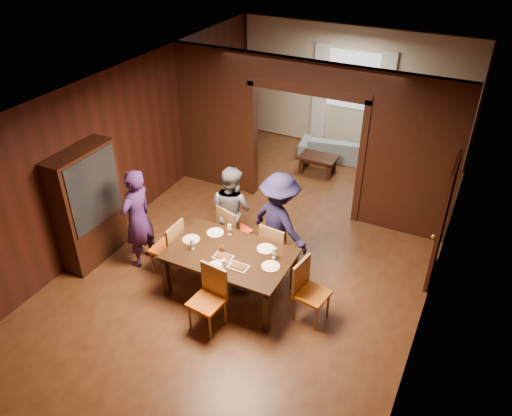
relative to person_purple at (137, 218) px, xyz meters
The scene contains 32 objects.
floor 2.33m from the person_purple, 36.55° to the left, with size 9.00×9.00×0.00m, color #492514.
ceiling 2.96m from the person_purple, 36.55° to the left, with size 5.50×9.00×0.02m, color silver.
room_walls 3.67m from the person_purple, 61.34° to the left, with size 5.52×9.01×2.90m.
person_purple is the anchor object (origin of this frame).
person_grey 1.55m from the person_purple, 40.30° to the left, with size 0.78×0.61×1.60m, color #56555C.
person_navy 2.29m from the person_purple, 23.59° to the left, with size 1.12×0.64×1.73m, color #191637.
sofa 5.46m from the person_purple, 71.16° to the left, with size 1.84×0.72×0.54m, color #849BAD.
serving_bowl 1.82m from the person_purple, ahead, with size 0.28×0.28×0.07m, color black.
dining_table 1.77m from the person_purple, ahead, with size 1.86×1.16×0.76m, color black.
coffee_table 4.59m from the person_purple, 70.20° to the left, with size 0.80×0.50×0.40m, color black.
chair_left 0.65m from the person_purple, ahead, with size 0.44×0.44×0.97m, color #E05A15, non-canonical shape.
chair_right 3.05m from the person_purple, ahead, with size 0.44×0.44×0.97m, color #C66312, non-canonical shape.
chair_far_l 1.63m from the person_purple, 35.07° to the left, with size 0.44×0.44×0.97m, color #F14116, non-canonical shape.
chair_far_r 2.31m from the person_purple, 20.03° to the left, with size 0.44×0.44×0.97m, color #C44E12, non-canonical shape.
chair_near 1.96m from the person_purple, 24.10° to the right, with size 0.44×0.44×0.97m, color #D06113, non-canonical shape.
hutch 0.84m from the person_purple, 164.88° to the right, with size 0.40×1.20×2.00m, color black.
door_right 4.78m from the person_purple, 21.93° to the left, with size 0.06×0.90×2.10m, color black.
window_far 6.04m from the person_purple, 73.16° to the left, with size 1.20×0.03×1.30m, color silver.
curtain_left 5.78m from the person_purple, 80.19° to the left, with size 0.35×0.06×2.40m, color white.
curtain_right 6.21m from the person_purple, 66.41° to the left, with size 0.35×0.06×2.40m, color white.
plate_left 1.01m from the person_purple, ahead, with size 0.27×0.27×0.01m, color white.
plate_far_l 1.30m from the person_purple, 15.70° to the left, with size 0.27×0.27×0.01m, color white.
plate_far_r 2.17m from the person_purple, ahead, with size 0.27×0.27×0.01m, color white.
plate_right 2.38m from the person_purple, ahead, with size 0.27×0.27×0.01m, color white.
plate_near 1.73m from the person_purple, 11.90° to the right, with size 0.27×0.27×0.01m, color white.
platter_a 1.68m from the person_purple, ahead, with size 0.30×0.20×0.04m, color gray.
platter_b 1.99m from the person_purple, ahead, with size 0.30×0.20×0.04m, color gray.
wineglass_left 1.16m from the person_purple, ahead, with size 0.08×0.08×0.18m, color silver, non-canonical shape.
wineglass_far 1.52m from the person_purple, 15.97° to the left, with size 0.08×0.08×0.18m, color silver, non-canonical shape.
wineglass_right 2.35m from the person_purple, ahead, with size 0.08×0.08×0.18m, color silver, non-canonical shape.
tumbler 1.82m from the person_purple, 10.62° to the right, with size 0.07×0.07×0.14m, color silver.
condiment_jar 1.58m from the person_purple, ahead, with size 0.08×0.08×0.11m, color #4C2D11, non-canonical shape.
Camera 1 is at (2.95, -6.39, 5.36)m, focal length 35.00 mm.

